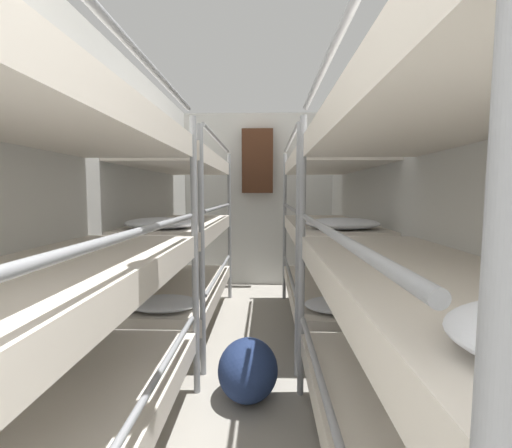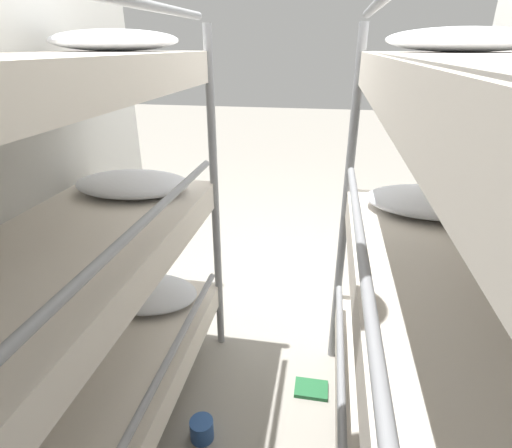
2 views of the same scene
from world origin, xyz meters
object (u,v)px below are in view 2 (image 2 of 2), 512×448
(floor_book, at_px, (311,389))
(bunk_stack_left_near, at_px, (472,309))
(tin_can, at_px, (202,429))
(bunk_stack_right_near, at_px, (55,267))

(floor_book, bearing_deg, bunk_stack_left_near, 129.25)
(bunk_stack_left_near, relative_size, tin_can, 16.80)
(tin_can, relative_size, floor_book, 0.63)
(bunk_stack_left_near, relative_size, floor_book, 10.60)
(tin_can, bearing_deg, bunk_stack_right_near, 22.28)
(bunk_stack_right_near, bearing_deg, floor_book, -149.26)
(bunk_stack_left_near, distance_m, bunk_stack_right_near, 1.42)
(bunk_stack_right_near, distance_m, tin_can, 1.08)
(tin_can, bearing_deg, floor_book, -142.97)
(bunk_stack_left_near, relative_size, bunk_stack_right_near, 1.00)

